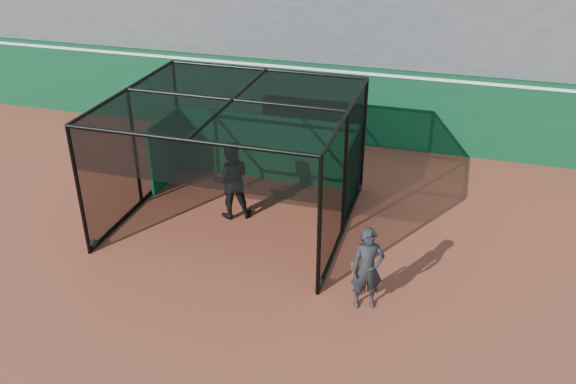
# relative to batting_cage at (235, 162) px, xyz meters

# --- Properties ---
(ground) EXTENTS (120.00, 120.00, 0.00)m
(ground) POSITION_rel_batting_cage_xyz_m (0.93, -2.85, -1.56)
(ground) COLOR brown
(ground) RESTS_ON ground
(outfield_wall) EXTENTS (50.00, 0.50, 2.50)m
(outfield_wall) POSITION_rel_batting_cage_xyz_m (0.93, 5.65, -0.28)
(outfield_wall) COLOR #0A3A1F
(outfield_wall) RESTS_ON ground
(batting_cage) EXTENTS (5.49, 5.02, 3.14)m
(batting_cage) POSITION_rel_batting_cage_xyz_m (0.00, 0.00, 0.00)
(batting_cage) COLOR black
(batting_cage) RESTS_ON ground
(batter) EXTENTS (1.21, 1.10, 2.02)m
(batter) POSITION_rel_batting_cage_xyz_m (-0.16, 0.07, -0.56)
(batter) COLOR black
(batter) RESTS_ON ground
(on_deck_player) EXTENTS (0.76, 0.63, 1.78)m
(on_deck_player) POSITION_rel_batting_cage_xyz_m (3.71, -2.56, -0.68)
(on_deck_player) COLOR black
(on_deck_player) RESTS_ON ground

